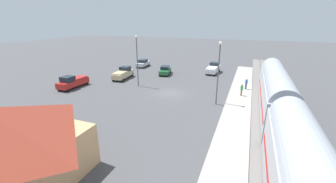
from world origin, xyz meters
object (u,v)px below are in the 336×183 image
Objects in this scene: sedan_silver at (143,63)px; sedan_green at (165,70)px; pickup_red at (72,82)px; light_pole_lot_center at (137,55)px; pedestrian_on_platform at (242,89)px; light_pole_near_platform at (219,66)px; pickup_tan at (123,73)px; pickup_white at (213,68)px; pedestrian_waiting_far at (246,83)px.

sedan_silver is 0.96× the size of sedan_green.
light_pole_lot_center reaches higher than pickup_red.
pedestrian_on_platform is at bearing 149.00° from sedan_silver.
light_pole_near_platform is at bearing 52.74° from pedestrian_on_platform.
pickup_tan reaches higher than pedestrian_on_platform.
pickup_white reaches higher than pedestrian_on_platform.
pickup_white is (-16.79, 0.41, 0.15)m from sedan_silver.
pedestrian_on_platform is at bearing 172.32° from pickup_tan.
pickup_white reaches higher than sedan_silver.
pedestrian_on_platform is 0.37× the size of sedan_silver.
light_pole_near_platform is at bearing 165.52° from light_pole_lot_center.
pedestrian_on_platform is 21.81m from pickup_tan.
pedestrian_on_platform is 1.00× the size of pedestrian_waiting_far.
pickup_tan is at bearing -33.13° from light_pole_lot_center.
sedan_silver is at bearing -33.20° from sedan_green.
pickup_tan is at bearing 43.35° from sedan_green.
pickup_tan reaches higher than sedan_green.
pickup_red is 1.13× the size of sedan_green.
pedestrian_on_platform is 0.32× the size of pickup_red.
pickup_white is at bearing -64.90° from pedestrian_on_platform.
sedan_green is at bearing -97.53° from light_pole_lot_center.
pickup_white reaches higher than pedestrian_waiting_far.
light_pole_lot_center is (-5.04, 3.29, 4.17)m from pickup_tan.
pedestrian_on_platform is 0.31× the size of pickup_white.
pedestrian_on_platform is 0.20× the size of light_pole_lot_center.
pickup_tan is 9.24m from pickup_red.
light_pole_lot_center is (10.27, 13.84, 4.17)m from pickup_white.
light_pole_near_platform reaches higher than pedestrian_waiting_far.
light_pole_near_platform is (2.96, 3.89, 3.85)m from pedestrian_on_platform.
sedan_silver is at bearing -41.43° from light_pole_near_platform.
pedestrian_waiting_far is at bearing -115.46° from light_pole_near_platform.
pedestrian_on_platform is at bearing 115.10° from pickup_white.
pickup_tan is 0.67× the size of light_pole_lot_center.
light_pole_near_platform reaches higher than sedan_green.
pedestrian_waiting_far is at bearing -167.55° from light_pole_lot_center.
pickup_white is at bearing -79.07° from light_pole_near_platform.
pickup_white is (6.82, -10.07, -0.25)m from pedestrian_waiting_far.
pickup_red and pickup_white have the same top height.
pickup_white is at bearing 178.60° from sedan_silver.
pedestrian_waiting_far is 0.20× the size of light_pole_lot_center.
light_pole_near_platform is 0.98× the size of light_pole_lot_center.
sedan_silver is at bearing -1.40° from pickup_white.
pedestrian_waiting_far is 28.06m from pickup_red.
pickup_red is at bearing 17.61° from pedestrian_waiting_far.
pickup_tan is (21.61, -2.91, -0.25)m from pedestrian_on_platform.
light_pole_near_platform is at bearing 64.54° from pedestrian_waiting_far.
light_pole_lot_center is at bearing 53.44° from pickup_white.
light_pole_near_platform is (3.47, 7.29, 3.85)m from pedestrian_waiting_far.
sedan_silver and sedan_green have the same top height.
pickup_tan and pickup_red have the same top height.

